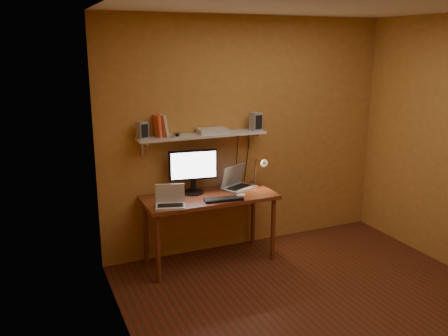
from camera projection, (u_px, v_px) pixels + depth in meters
name	position (u px, v px, depth m)	size (l,w,h in m)	color
room	(333.00, 167.00, 3.93)	(3.44, 3.24, 2.64)	#552215
desk	(209.00, 203.00, 5.00)	(1.40, 0.60, 0.75)	brown
wall_shelf	(202.00, 136.00, 4.99)	(1.40, 0.25, 0.21)	silver
monitor	(193.00, 169.00, 5.00)	(0.52, 0.25, 0.47)	black
laptop	(236.00, 182.00, 5.22)	(0.42, 0.38, 0.26)	gray
netbook	(170.00, 200.00, 4.64)	(0.33, 0.28, 0.22)	silver
keyboard	(224.00, 199.00, 4.83)	(0.40, 0.13, 0.02)	black
mouse	(241.00, 195.00, 4.92)	(0.11, 0.07, 0.04)	silver
desk_lamp	(260.00, 168.00, 5.29)	(0.09, 0.23, 0.38)	silver
speaker_left	(142.00, 130.00, 4.73)	(0.09, 0.09, 0.17)	gray
speaker_right	(256.00, 121.00, 5.19)	(0.11, 0.11, 0.19)	gray
books	(161.00, 126.00, 4.82)	(0.13, 0.16, 0.22)	#F75B33
shelf_camera	(176.00, 135.00, 4.80)	(0.10, 0.05, 0.06)	silver
router	(212.00, 131.00, 5.03)	(0.31, 0.21, 0.05)	silver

